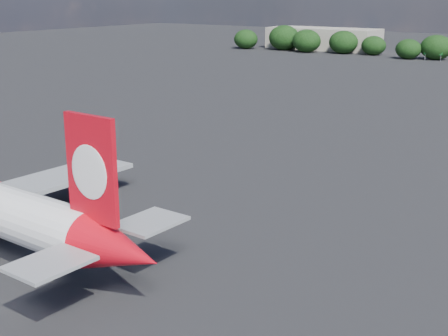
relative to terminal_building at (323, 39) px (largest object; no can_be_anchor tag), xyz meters
The scene contains 3 objects.
ground 147.19m from the terminal_building, 63.78° to the right, with size 500.00×500.00×0.00m, color black.
terminal_building is the anchor object (origin of this frame).
highway_sign 49.66m from the terminal_building, 18.80° to the right, with size 6.00×0.30×4.50m.
Camera 1 is at (43.72, -27.19, 21.70)m, focal length 50.00 mm.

